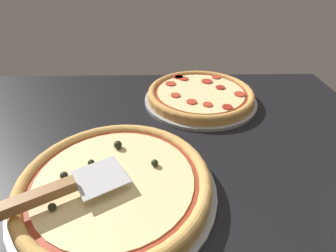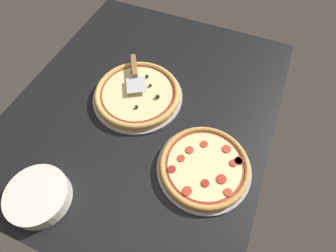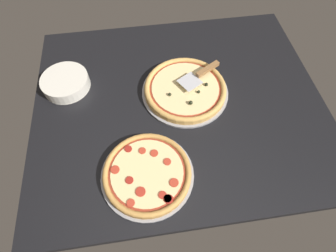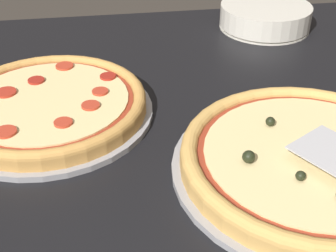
# 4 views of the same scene
# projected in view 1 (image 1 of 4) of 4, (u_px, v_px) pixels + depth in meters

# --- Properties ---
(ground_plane) EXTENTS (1.29, 1.09, 0.04)m
(ground_plane) POSITION_uv_depth(u_px,v_px,m) (136.00, 181.00, 0.57)
(ground_plane) COLOR black
(pizza_pan_front) EXTENTS (0.39, 0.39, 0.01)m
(pizza_pan_front) POSITION_uv_depth(u_px,v_px,m) (116.00, 190.00, 0.52)
(pizza_pan_front) COLOR #939399
(pizza_pan_front) RESTS_ON ground_plane
(pizza_front) EXTENTS (0.37, 0.37, 0.04)m
(pizza_front) POSITION_uv_depth(u_px,v_px,m) (115.00, 182.00, 0.50)
(pizza_front) COLOR tan
(pizza_front) RESTS_ON pizza_pan_front
(pizza_pan_back) EXTENTS (0.35, 0.35, 0.01)m
(pizza_pan_back) POSITION_uv_depth(u_px,v_px,m) (200.00, 100.00, 0.83)
(pizza_pan_back) COLOR #939399
(pizza_pan_back) RESTS_ON ground_plane
(pizza_back) EXTENTS (0.33, 0.33, 0.03)m
(pizza_back) POSITION_uv_depth(u_px,v_px,m) (200.00, 94.00, 0.82)
(pizza_back) COLOR #C68E47
(pizza_back) RESTS_ON pizza_pan_back
(serving_spatula) EXTENTS (0.21, 0.16, 0.02)m
(serving_spatula) POSITION_uv_depth(u_px,v_px,m) (52.00, 192.00, 0.44)
(serving_spatula) COLOR #B7B7BC
(serving_spatula) RESTS_ON pizza_front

